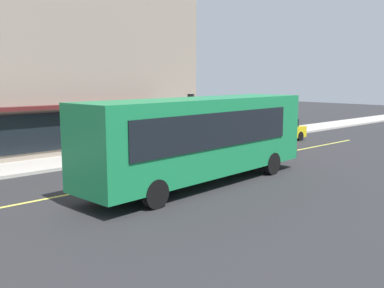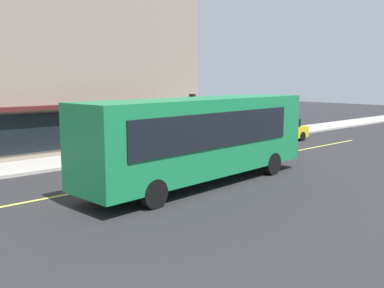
% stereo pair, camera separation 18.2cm
% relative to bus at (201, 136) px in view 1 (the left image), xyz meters
% --- Properties ---
extents(ground, '(120.00, 120.00, 0.00)m').
position_rel_bus_xyz_m(ground, '(-1.48, 2.16, -1.99)').
color(ground, '#28282B').
extents(sidewalk, '(80.00, 2.91, 0.15)m').
position_rel_bus_xyz_m(sidewalk, '(-1.48, 7.78, -1.91)').
color(sidewalk, '#B2ADA3').
rests_on(sidewalk, ground).
extents(lane_centre_stripe, '(36.00, 0.16, 0.01)m').
position_rel_bus_xyz_m(lane_centre_stripe, '(-1.48, 2.16, -1.98)').
color(lane_centre_stripe, '#D8D14C').
rests_on(lane_centre_stripe, ground).
extents(bus, '(11.29, 3.35, 3.50)m').
position_rel_bus_xyz_m(bus, '(0.00, 0.00, 0.00)').
color(bus, '#197F47').
rests_on(bus, ground).
extents(traffic_light, '(0.30, 0.52, 3.20)m').
position_rel_bus_xyz_m(traffic_light, '(5.79, 6.91, 0.55)').
color(traffic_light, '#2D2D33').
rests_on(traffic_light, sidewalk).
extents(car_navy, '(4.37, 1.99, 1.52)m').
position_rel_bus_xyz_m(car_navy, '(2.53, 5.16, -1.24)').
color(car_navy, navy).
rests_on(car_navy, ground).
extents(car_yellow, '(4.31, 1.89, 1.52)m').
position_rel_bus_xyz_m(car_yellow, '(12.28, 5.18, -1.24)').
color(car_yellow, yellow).
rests_on(car_yellow, ground).
extents(pedestrian_by_curb, '(0.34, 0.34, 1.72)m').
position_rel_bus_xyz_m(pedestrian_by_curb, '(4.81, 8.80, -0.80)').
color(pedestrian_by_curb, black).
rests_on(pedestrian_by_curb, sidewalk).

